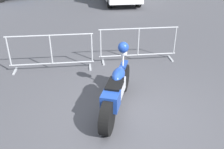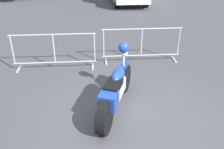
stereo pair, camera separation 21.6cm
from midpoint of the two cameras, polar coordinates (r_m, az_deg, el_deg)
name	(u,v)px [view 2 (the right image)]	position (r m, az deg, el deg)	size (l,w,h in m)	color
ground_plane	(126,118)	(5.40, 4.45, -9.82)	(120.00, 120.00, 0.00)	#424247
motorcycle	(116,89)	(5.39, 1.99, -3.35)	(1.23, 2.16, 1.32)	black
crowd_barrier_near	(54,51)	(7.34, -12.29, 5.25)	(2.40, 0.71, 1.07)	#9EA0A5
crowd_barrier_far	(141,45)	(7.72, 7.53, 6.79)	(2.40, 0.71, 1.07)	#9EA0A5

